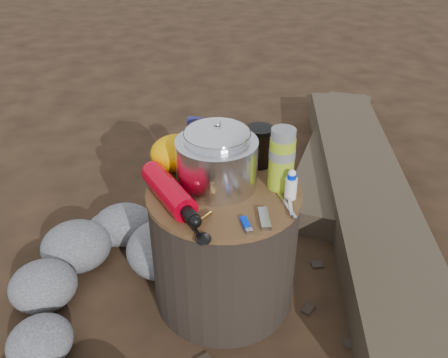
{
  "coord_description": "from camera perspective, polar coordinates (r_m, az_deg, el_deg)",
  "views": [
    {
      "loc": [
        -0.15,
        -1.22,
        1.24
      ],
      "look_at": [
        0.0,
        0.0,
        0.48
      ],
      "focal_mm": 38.39,
      "sensor_mm": 36.0,
      "label": 1
    }
  ],
  "objects": [
    {
      "name": "thermos",
      "position": [
        1.45,
        6.89,
        2.37
      ],
      "size": [
        0.08,
        0.08,
        0.19
      ],
      "primitive_type": "cylinder",
      "color": "#95B41E",
      "rests_on": "stump"
    },
    {
      "name": "stump",
      "position": [
        1.6,
        0.0,
        -7.99
      ],
      "size": [
        0.47,
        0.47,
        0.44
      ],
      "primitive_type": "cylinder",
      "color": "black",
      "rests_on": "ground"
    },
    {
      "name": "travel_mug",
      "position": [
        1.58,
        4.2,
        3.88
      ],
      "size": [
        0.09,
        0.09,
        0.13
      ],
      "primitive_type": "cylinder",
      "color": "black",
      "rests_on": "stump"
    },
    {
      "name": "food_pouch",
      "position": [
        1.58,
        -2.11,
        4.49
      ],
      "size": [
        0.13,
        0.06,
        0.16
      ],
      "primitive_type": "cube",
      "rotation": [
        0.0,
        0.0,
        -0.28
      ],
      "color": "#191855",
      "rests_on": "stump"
    },
    {
      "name": "log_small",
      "position": [
        2.55,
        12.93,
        3.3
      ],
      "size": [
        0.83,
        1.33,
        0.11
      ],
      "primitive_type": "cube",
      "rotation": [
        0.0,
        0.0,
        -0.46
      ],
      "color": "#3D3325",
      "rests_on": "ground"
    },
    {
      "name": "pot_grabber",
      "position": [
        1.41,
        7.5,
        -3.08
      ],
      "size": [
        0.03,
        0.13,
        0.01
      ],
      "primitive_type": null,
      "rotation": [
        0.0,
        0.0,
        0.0
      ],
      "color": "#B4B4B9",
      "rests_on": "stump"
    },
    {
      "name": "foil_windscreen",
      "position": [
        1.46,
        -0.86,
        1.88
      ],
      "size": [
        0.25,
        0.25,
        0.15
      ],
      "primitive_type": "cylinder",
      "color": "silver",
      "rests_on": "stump"
    },
    {
      "name": "stuff_sack",
      "position": [
        1.56,
        -5.58,
        3.11
      ],
      "size": [
        0.17,
        0.14,
        0.12
      ],
      "primitive_type": "ellipsoid",
      "color": "#F7A300",
      "rests_on": "stump"
    },
    {
      "name": "ground",
      "position": [
        1.74,
        0.0,
        -13.51
      ],
      "size": [
        60.0,
        60.0,
        0.0
      ],
      "primitive_type": "plane",
      "color": "#2F2014",
      "rests_on": "ground"
    },
    {
      "name": "fuel_bottle",
      "position": [
        1.41,
        -6.59,
        -1.4
      ],
      "size": [
        0.19,
        0.31,
        0.07
      ],
      "primitive_type": null,
      "rotation": [
        0.0,
        0.0,
        0.4
      ],
      "color": "red",
      "rests_on": "stump"
    },
    {
      "name": "log_main",
      "position": [
        2.19,
        16.42,
        -1.58
      ],
      "size": [
        0.69,
        1.95,
        0.16
      ],
      "primitive_type": "cube",
      "rotation": [
        0.0,
        0.0,
        -0.2
      ],
      "color": "#3D3325",
      "rests_on": "ground"
    },
    {
      "name": "rock_ring",
      "position": [
        1.63,
        -14.31,
        -13.89
      ],
      "size": [
        0.48,
        1.04,
        0.21
      ],
      "primitive_type": null,
      "color": "#58585D",
      "rests_on": "ground"
    },
    {
      "name": "spork",
      "position": [
        1.32,
        -4.13,
        -5.26
      ],
      "size": [
        0.1,
        0.17,
        0.01
      ],
      "primitive_type": null,
      "rotation": [
        0.0,
        0.0,
        0.41
      ],
      "color": "black",
      "rests_on": "stump"
    },
    {
      "name": "camping_pot",
      "position": [
        1.46,
        -0.8,
        3.09
      ],
      "size": [
        0.2,
        0.2,
        0.2
      ],
      "primitive_type": "cylinder",
      "color": "white",
      "rests_on": "stump"
    },
    {
      "name": "lighter",
      "position": [
        1.32,
        2.6,
        -5.3
      ],
      "size": [
        0.03,
        0.07,
        0.01
      ],
      "primitive_type": "cube",
      "rotation": [
        0.0,
        0.0,
        0.1
      ],
      "color": "#0027DC",
      "rests_on": "stump"
    },
    {
      "name": "squeeze_bottle",
      "position": [
        1.43,
        7.99,
        -0.79
      ],
      "size": [
        0.04,
        0.04,
        0.08
      ],
      "primitive_type": "cylinder",
      "color": "white",
      "rests_on": "stump"
    },
    {
      "name": "multitool",
      "position": [
        1.34,
        4.82,
        -4.71
      ],
      "size": [
        0.03,
        0.1,
        0.01
      ],
      "primitive_type": "cube",
      "rotation": [
        0.0,
        0.0,
        -0.07
      ],
      "color": "#B4B4B9",
      "rests_on": "stump"
    }
  ]
}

